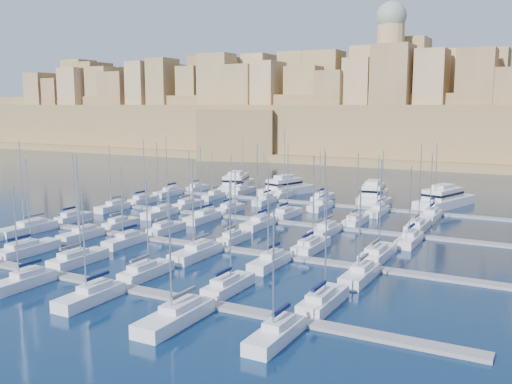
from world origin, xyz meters
The scene contains 55 objects.
ground centered at (0.00, 0.00, 0.00)m, with size 600.00×600.00×0.00m, color black.
pontoon_near centered at (0.00, -34.00, 0.20)m, with size 84.00×2.00×0.40m, color slate.
pontoon_mid_near centered at (0.00, -12.00, 0.20)m, with size 84.00×2.00×0.40m, color slate.
pontoon_mid_far centered at (0.00, 10.00, 0.20)m, with size 84.00×2.00×0.40m, color slate.
pontoon_far centered at (0.00, 32.00, 0.20)m, with size 84.00×2.00×0.40m, color slate.
sailboat_1 centered at (-22.94, -28.13, 0.76)m, with size 2.99×9.98×14.58m.
sailboat_2 centered at (-12.38, -28.49, 0.76)m, with size 2.77×9.24×15.53m.
sailboat_3 centered at (-0.16, -28.82, 0.73)m, with size 2.57×8.58×12.90m.
sailboat_4 centered at (12.19, -28.83, 0.74)m, with size 2.56×8.55×13.60m.
sailboat_5 centered at (24.06, -28.53, 0.74)m, with size 2.75×9.16×13.52m.
sailboat_8 centered at (-10.68, -39.16, 0.73)m, with size 2.56×8.54×12.70m.
sailboat_9 centered at (0.46, -39.35, 0.73)m, with size 2.68×8.93×12.91m.
sailboat_10 centered at (12.67, -40.04, 0.76)m, with size 3.10×10.32×14.12m.
sailboat_11 centered at (23.53, -39.19, 0.73)m, with size 2.58×8.61×12.90m.
sailboat_12 centered at (-34.98, -7.23, 0.73)m, with size 2.32×7.75×13.07m.
sailboat_13 centered at (-23.29, -7.23, 0.71)m, with size 2.32×7.74×11.71m.
sailboat_14 centered at (-13.41, -6.96, 0.72)m, with size 2.49×8.29×12.52m.
sailboat_15 centered at (0.46, -7.41, 0.71)m, with size 2.21×7.37×11.88m.
sailboat_16 centered at (13.48, -6.45, 0.75)m, with size 2.80×9.33×14.85m.
sailboat_17 centered at (23.67, -6.15, 0.76)m, with size 2.98×9.94×14.54m.
sailboat_18 centered at (-34.47, -18.30, 0.78)m, with size 3.26×10.86×16.30m.
sailboat_19 centered at (-23.04, -17.16, 0.73)m, with size 2.56×8.54×12.77m.
sailboat_20 centered at (-13.82, -16.98, 0.72)m, with size 2.45×8.18×12.66m.
sailboat_21 centered at (0.23, -17.90, 0.76)m, with size 3.01×10.04×14.54m.
sailboat_22 centered at (11.84, -17.19, 0.74)m, with size 2.58×8.61×14.12m.
sailboat_23 centered at (24.64, -17.36, 0.73)m, with size 2.69×8.95×13.02m.
sailboat_24 centered at (-36.24, 15.01, 0.75)m, with size 2.47×8.24×14.65m.
sailboat_25 centered at (-24.02, 15.06, 0.73)m, with size 2.50×8.34×12.74m.
sailboat_26 centered at (-13.49, 14.93, 0.72)m, with size 2.42×8.08×12.39m.
sailboat_27 centered at (-0.95, 15.49, 0.75)m, with size 2.76×9.20×14.48m.
sailboat_28 centered at (13.37, 15.14, 0.74)m, with size 2.55×8.50×13.61m.
sailboat_29 centered at (24.56, 15.63, 0.76)m, with size 2.85×9.50×15.51m.
sailboat_30 centered at (-36.08, 4.88, 0.74)m, with size 2.54×8.46×14.20m.
sailboat_31 centered at (-23.57, 4.63, 0.75)m, with size 2.69×8.97×15.03m.
sailboat_32 centered at (-13.30, 4.47, 0.75)m, with size 2.79×9.30×14.75m.
sailboat_33 centered at (-1.34, 4.53, 0.76)m, with size 2.75×9.17×15.36m.
sailboat_34 centered at (11.49, 4.58, 0.75)m, with size 2.72×9.08×14.47m.
sailboat_35 centered at (25.68, 4.73, 0.73)m, with size 2.63×8.76×12.89m.
sailboat_36 centered at (-36.18, 36.66, 0.71)m, with size 2.26×7.53×11.32m.
sailboat_37 centered at (-23.50, 37.60, 0.75)m, with size 2.83×9.44×14.32m.
sailboat_38 centered at (-12.29, 38.00, 0.77)m, with size 3.07×10.25×16.55m.
sailboat_39 centered at (-1.81, 37.39, 0.73)m, with size 2.71×9.02×12.58m.
sailboat_40 centered at (11.90, 37.34, 0.73)m, with size 2.67×8.90×12.58m.
sailboat_41 centered at (23.18, 37.36, 0.75)m, with size 2.68×8.94×14.55m.
sailboat_42 centered at (-37.93, 26.69, 0.75)m, with size 2.65×8.85×14.69m.
sailboat_43 centered at (-25.46, 27.40, 0.71)m, with size 2.22×7.39×11.49m.
sailboat_44 centered at (-11.66, 27.12, 0.72)m, with size 2.39×7.96×12.07m.
sailboat_45 centered at (1.80, 26.71, 0.73)m, with size 2.64×8.80×12.97m.
sailboat_46 centered at (14.19, 26.76, 0.73)m, with size 2.61×8.71×12.40m.
sailboat_47 centered at (24.64, 26.36, 0.74)m, with size 2.86×9.52×13.22m.
motor_yacht_a centered at (-27.92, 42.58, 1.73)m, with size 11.07×19.70×5.25m.
motor_yacht_b centered at (-13.19, 41.23, 1.73)m, with size 9.28×16.78×5.25m.
motor_yacht_c centered at (8.72, 41.72, 1.73)m, with size 7.67×17.69×5.25m.
motor_yacht_d centered at (24.33, 42.15, 1.73)m, with size 10.62×18.77×5.25m.
fortified_city centered at (-0.19, 155.26, 14.74)m, with size 460.00×108.95×59.52m.
Camera 1 is at (45.71, -84.71, 21.92)m, focal length 40.00 mm.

